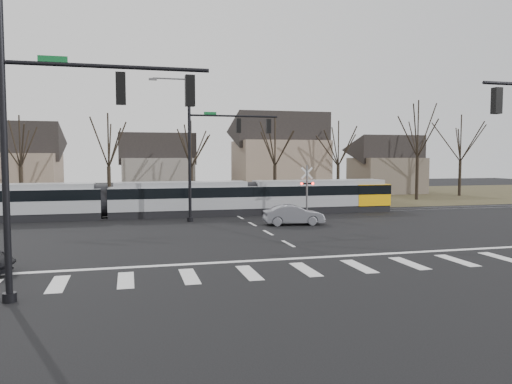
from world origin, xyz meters
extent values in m
plane|color=black|center=(0.00, 0.00, 0.00)|extent=(140.00, 140.00, 0.00)
cube|color=#38331E|center=(0.00, 32.00, 0.01)|extent=(140.00, 28.00, 0.01)
cube|color=silver|center=(-10.80, -4.00, 0.01)|extent=(0.60, 2.60, 0.01)
cube|color=silver|center=(-8.40, -4.00, 0.01)|extent=(0.60, 2.60, 0.01)
cube|color=silver|center=(-6.00, -4.00, 0.01)|extent=(0.60, 2.60, 0.01)
cube|color=silver|center=(-3.60, -4.00, 0.01)|extent=(0.60, 2.60, 0.01)
cube|color=silver|center=(-1.20, -4.00, 0.01)|extent=(0.60, 2.60, 0.01)
cube|color=silver|center=(1.20, -4.00, 0.01)|extent=(0.60, 2.60, 0.01)
cube|color=silver|center=(3.60, -4.00, 0.01)|extent=(0.60, 2.60, 0.01)
cube|color=silver|center=(6.00, -4.00, 0.01)|extent=(0.60, 2.60, 0.01)
cube|color=silver|center=(8.40, -4.00, 0.01)|extent=(0.60, 2.60, 0.01)
cube|color=silver|center=(0.00, -1.80, 0.01)|extent=(28.00, 0.35, 0.01)
cube|color=silver|center=(0.00, 2.00, 0.01)|extent=(0.18, 2.00, 0.01)
cube|color=silver|center=(0.00, 6.00, 0.01)|extent=(0.18, 2.00, 0.01)
cube|color=silver|center=(0.00, 10.00, 0.01)|extent=(0.18, 2.00, 0.01)
cube|color=silver|center=(0.00, 14.00, 0.01)|extent=(0.18, 2.00, 0.01)
cube|color=silver|center=(0.00, 18.00, 0.01)|extent=(0.18, 2.00, 0.01)
cube|color=silver|center=(0.00, 22.00, 0.01)|extent=(0.18, 2.00, 0.01)
cube|color=silver|center=(0.00, 26.00, 0.01)|extent=(0.18, 2.00, 0.01)
cube|color=silver|center=(0.00, 30.00, 0.01)|extent=(0.18, 2.00, 0.01)
cube|color=#59595E|center=(0.00, 15.10, 0.03)|extent=(90.00, 0.12, 0.06)
cube|color=#59595E|center=(0.00, 16.50, 0.03)|extent=(90.00, 0.12, 0.06)
cube|color=gray|center=(-16.24, 16.00, 1.34)|extent=(11.97, 2.58, 2.69)
cube|color=black|center=(-16.24, 16.00, 1.89)|extent=(11.99, 2.61, 0.78)
cube|color=gray|center=(-4.27, 16.00, 1.34)|extent=(11.05, 2.58, 2.69)
cube|color=black|center=(-4.27, 16.00, 1.89)|extent=(11.07, 2.61, 0.78)
cube|color=gray|center=(7.24, 16.00, 1.34)|extent=(11.97, 2.58, 2.69)
cube|color=black|center=(7.24, 16.00, 1.89)|extent=(11.99, 2.61, 0.78)
cube|color=#FFB107|center=(11.75, 16.00, 1.43)|extent=(2.95, 2.63, 1.80)
imported|color=slate|center=(2.66, 9.04, 0.68)|extent=(2.33, 4.42, 1.35)
cylinder|color=black|center=(-12.00, -6.00, 5.10)|extent=(0.22, 0.22, 10.20)
cylinder|color=black|center=(-12.00, -6.00, 0.15)|extent=(0.44, 0.44, 0.30)
cylinder|color=black|center=(-8.75, -6.00, 7.60)|extent=(6.50, 0.14, 0.14)
cube|color=#0C5926|center=(-10.50, -6.00, 7.75)|extent=(0.90, 0.03, 0.22)
cube|color=black|center=(-8.43, -6.00, 6.90)|extent=(0.32, 0.32, 1.05)
sphere|color=#FF0C07|center=(-8.43, -6.00, 7.23)|extent=(0.22, 0.22, 0.22)
cube|color=black|center=(-6.15, -6.00, 6.90)|extent=(0.32, 0.32, 1.05)
sphere|color=#FF0C07|center=(-6.15, -6.00, 7.23)|extent=(0.22, 0.22, 0.22)
cube|color=black|center=(6.15, -6.00, 6.90)|extent=(0.32, 0.32, 1.05)
sphere|color=#FF0C07|center=(6.15, -6.00, 7.23)|extent=(0.22, 0.22, 0.22)
cylinder|color=black|center=(-4.00, 12.50, 5.10)|extent=(0.22, 0.22, 10.20)
cylinder|color=black|center=(-4.00, 12.50, 0.15)|extent=(0.44, 0.44, 0.30)
cylinder|color=black|center=(-0.75, 12.50, 7.60)|extent=(6.50, 0.14, 0.14)
cube|color=#0C5926|center=(-2.50, 12.50, 7.75)|extent=(0.90, 0.03, 0.22)
cube|color=black|center=(-0.42, 12.50, 6.90)|extent=(0.32, 0.32, 1.05)
sphere|color=#FF0C07|center=(-0.42, 12.50, 7.23)|extent=(0.22, 0.22, 0.22)
cube|color=black|center=(1.85, 12.50, 6.90)|extent=(0.32, 0.32, 1.05)
sphere|color=#FF0C07|center=(1.85, 12.50, 7.23)|extent=(0.22, 0.22, 0.22)
cube|color=#59595B|center=(-6.50, 12.50, 10.02)|extent=(0.55, 0.22, 0.14)
cylinder|color=#59595B|center=(5.00, 12.80, 2.00)|extent=(0.14, 0.14, 4.00)
cylinder|color=#59595B|center=(5.00, 12.80, 0.10)|extent=(0.36, 0.36, 0.20)
cube|color=silver|center=(5.00, 12.80, 3.40)|extent=(0.95, 0.04, 0.95)
cube|color=silver|center=(5.00, 12.80, 3.40)|extent=(0.95, 0.04, 0.95)
cube|color=black|center=(5.00, 12.80, 2.60)|extent=(1.00, 0.10, 0.12)
sphere|color=#FF0C07|center=(4.55, 12.72, 2.60)|extent=(0.18, 0.18, 0.18)
sphere|color=#FF0C07|center=(5.45, 12.72, 2.60)|extent=(0.18, 0.18, 0.18)
cube|color=#806D5D|center=(-20.00, 34.00, 2.50)|extent=(9.00, 8.00, 5.00)
cube|color=slate|center=(-5.00, 36.00, 2.25)|extent=(8.00, 7.00, 4.50)
cube|color=#806D5D|center=(9.00, 33.00, 3.25)|extent=(10.00, 8.00, 6.50)
cube|color=brown|center=(24.00, 35.00, 2.25)|extent=(8.00, 7.00, 4.50)
camera|label=1|loc=(-8.21, -23.19, 4.66)|focal=35.00mm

